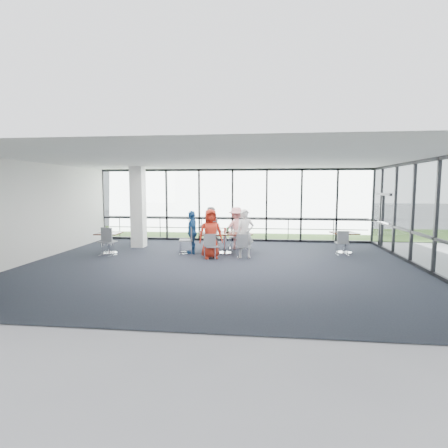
# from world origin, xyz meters

# --- Properties ---
(floor) EXTENTS (12.00, 10.00, 0.02)m
(floor) POSITION_xyz_m (0.00, 0.00, -0.01)
(floor) COLOR #20222F
(floor) RESTS_ON ground
(ceiling) EXTENTS (12.00, 10.00, 0.04)m
(ceiling) POSITION_xyz_m (0.00, 0.00, 3.20)
(ceiling) COLOR white
(ceiling) RESTS_ON ground
(wall_left) EXTENTS (0.10, 10.00, 3.20)m
(wall_left) POSITION_xyz_m (-6.00, 0.00, 1.60)
(wall_left) COLOR silver
(wall_left) RESTS_ON ground
(wall_front) EXTENTS (12.00, 0.10, 3.20)m
(wall_front) POSITION_xyz_m (0.00, -5.00, 1.60)
(wall_front) COLOR silver
(wall_front) RESTS_ON ground
(curtain_wall_back) EXTENTS (12.00, 0.10, 3.20)m
(curtain_wall_back) POSITION_xyz_m (0.00, 5.00, 1.60)
(curtain_wall_back) COLOR white
(curtain_wall_back) RESTS_ON ground
(curtain_wall_right) EXTENTS (0.10, 10.00, 3.20)m
(curtain_wall_right) POSITION_xyz_m (6.00, 0.00, 1.60)
(curtain_wall_right) COLOR white
(curtain_wall_right) RESTS_ON ground
(exit_door) EXTENTS (0.12, 1.60, 2.10)m
(exit_door) POSITION_xyz_m (6.00, 3.75, 1.05)
(exit_door) COLOR black
(exit_door) RESTS_ON ground
(structural_column) EXTENTS (0.50, 0.50, 3.20)m
(structural_column) POSITION_xyz_m (-3.60, 3.00, 1.60)
(structural_column) COLOR white
(structural_column) RESTS_ON ground
(apron) EXTENTS (80.00, 70.00, 0.02)m
(apron) POSITION_xyz_m (0.00, 10.00, -0.02)
(apron) COLOR gray
(apron) RESTS_ON ground
(grass_strip) EXTENTS (80.00, 5.00, 0.01)m
(grass_strip) POSITION_xyz_m (0.00, 8.00, 0.01)
(grass_strip) COLOR #3B6325
(grass_strip) RESTS_ON ground
(hangar_main) EXTENTS (24.00, 10.00, 6.00)m
(hangar_main) POSITION_xyz_m (4.00, 32.00, 3.00)
(hangar_main) COLOR white
(hangar_main) RESTS_ON ground
(hangar_aux) EXTENTS (10.00, 6.00, 4.00)m
(hangar_aux) POSITION_xyz_m (-18.00, 28.00, 2.00)
(hangar_aux) COLOR white
(hangar_aux) RESTS_ON ground
(guard_rail) EXTENTS (12.00, 0.06, 0.06)m
(guard_rail) POSITION_xyz_m (0.00, 5.60, 0.50)
(guard_rail) COLOR #2D2D33
(guard_rail) RESTS_ON ground
(main_table) EXTENTS (2.04, 1.39, 0.75)m
(main_table) POSITION_xyz_m (-0.01, 2.03, 0.62)
(main_table) COLOR #36140E
(main_table) RESTS_ON ground
(side_table_left) EXTENTS (0.82, 0.82, 0.75)m
(side_table_left) POSITION_xyz_m (-4.18, 1.52, 0.62)
(side_table_left) COLOR #36140E
(side_table_left) RESTS_ON ground
(side_table_right) EXTENTS (1.00, 1.00, 0.75)m
(side_table_right) POSITION_xyz_m (4.32, 2.59, 0.62)
(side_table_right) COLOR #36140E
(side_table_right) RESTS_ON ground
(diner_near_left) EXTENTS (0.94, 0.76, 1.66)m
(diner_near_left) POSITION_xyz_m (-0.39, 1.08, 0.83)
(diner_near_left) COLOR red
(diner_near_left) RESTS_ON ground
(diner_near_right) EXTENTS (0.69, 0.58, 1.65)m
(diner_near_right) POSITION_xyz_m (0.76, 1.32, 0.83)
(diner_near_right) COLOR white
(diner_near_right) RESTS_ON ground
(diner_far_left) EXTENTS (0.92, 0.73, 1.65)m
(diner_far_left) POSITION_xyz_m (-0.65, 2.64, 0.82)
(diner_far_left) COLOR slate
(diner_far_left) RESTS_ON ground
(diner_far_right) EXTENTS (1.17, 0.86, 1.63)m
(diner_far_right) POSITION_xyz_m (0.34, 2.99, 0.81)
(diner_far_right) COLOR pink
(diner_far_right) RESTS_ON ground
(diner_end) EXTENTS (0.75, 1.02, 1.56)m
(diner_end) POSITION_xyz_m (-1.18, 1.84, 0.78)
(diner_end) COLOR #1E4E8C
(diner_end) RESTS_ON ground
(chair_main_nl) EXTENTS (0.49, 0.49, 0.84)m
(chair_main_nl) POSITION_xyz_m (-0.33, 0.98, 0.42)
(chair_main_nl) COLOR gray
(chair_main_nl) RESTS_ON ground
(chair_main_nr) EXTENTS (0.43, 0.43, 0.82)m
(chair_main_nr) POSITION_xyz_m (0.70, 1.19, 0.41)
(chair_main_nr) COLOR gray
(chair_main_nr) RESTS_ON ground
(chair_main_fl) EXTENTS (0.48, 0.48, 0.84)m
(chair_main_fl) POSITION_xyz_m (-0.58, 2.94, 0.42)
(chair_main_fl) COLOR gray
(chair_main_fl) RESTS_ON ground
(chair_main_fr) EXTENTS (0.49, 0.49, 0.92)m
(chair_main_fr) POSITION_xyz_m (0.28, 3.02, 0.46)
(chair_main_fr) COLOR gray
(chair_main_fr) RESTS_ON ground
(chair_main_end) EXTENTS (0.55, 0.55, 0.98)m
(chair_main_end) POSITION_xyz_m (-1.39, 1.80, 0.49)
(chair_main_end) COLOR gray
(chair_main_end) RESTS_ON ground
(chair_spare_la) EXTENTS (0.60, 0.60, 0.99)m
(chair_spare_la) POSITION_xyz_m (-4.02, 1.09, 0.50)
(chair_spare_la) COLOR gray
(chair_spare_la) RESTS_ON ground
(chair_spare_lb) EXTENTS (0.41, 0.41, 0.80)m
(chair_spare_lb) POSITION_xyz_m (-3.84, 3.59, 0.40)
(chair_spare_lb) COLOR gray
(chair_spare_lb) RESTS_ON ground
(chair_spare_r) EXTENTS (0.45, 0.45, 0.86)m
(chair_spare_r) POSITION_xyz_m (4.15, 2.19, 0.43)
(chair_spare_r) COLOR gray
(chair_spare_r) RESTS_ON ground
(plate_nl) EXTENTS (0.26, 0.26, 0.01)m
(plate_nl) POSITION_xyz_m (-0.38, 1.56, 0.76)
(plate_nl) COLOR white
(plate_nl) RESTS_ON main_table
(plate_nr) EXTENTS (0.27, 0.27, 0.01)m
(plate_nr) POSITION_xyz_m (0.66, 1.86, 0.76)
(plate_nr) COLOR white
(plate_nr) RESTS_ON main_table
(plate_fl) EXTENTS (0.24, 0.24, 0.01)m
(plate_fl) POSITION_xyz_m (-0.49, 2.23, 0.76)
(plate_fl) COLOR white
(plate_fl) RESTS_ON main_table
(plate_fr) EXTENTS (0.26, 0.26, 0.01)m
(plate_fr) POSITION_xyz_m (0.43, 2.46, 0.76)
(plate_fr) COLOR white
(plate_fr) RESTS_ON main_table
(plate_end) EXTENTS (0.24, 0.24, 0.01)m
(plate_end) POSITION_xyz_m (-0.79, 1.86, 0.76)
(plate_end) COLOR white
(plate_end) RESTS_ON main_table
(tumbler_a) EXTENTS (0.07, 0.07, 0.15)m
(tumbler_a) POSITION_xyz_m (-0.15, 1.79, 0.82)
(tumbler_a) COLOR white
(tumbler_a) RESTS_ON main_table
(tumbler_b) EXTENTS (0.07, 0.07, 0.15)m
(tumbler_b) POSITION_xyz_m (0.32, 1.87, 0.82)
(tumbler_b) COLOR white
(tumbler_b) RESTS_ON main_table
(tumbler_c) EXTENTS (0.07, 0.07, 0.13)m
(tumbler_c) POSITION_xyz_m (-0.02, 2.25, 0.82)
(tumbler_c) COLOR white
(tumbler_c) RESTS_ON main_table
(tumbler_d) EXTENTS (0.07, 0.07, 0.15)m
(tumbler_d) POSITION_xyz_m (-0.65, 1.76, 0.82)
(tumbler_d) COLOR white
(tumbler_d) RESTS_ON main_table
(menu_a) EXTENTS (0.29, 0.22, 0.00)m
(menu_a) POSITION_xyz_m (-0.06, 1.59, 0.75)
(menu_a) COLOR beige
(menu_a) RESTS_ON main_table
(menu_b) EXTENTS (0.33, 0.26, 0.00)m
(menu_b) POSITION_xyz_m (0.88, 1.93, 0.75)
(menu_b) COLOR beige
(menu_b) RESTS_ON main_table
(menu_c) EXTENTS (0.33, 0.28, 0.00)m
(menu_c) POSITION_xyz_m (0.07, 2.40, 0.75)
(menu_c) COLOR beige
(menu_c) RESTS_ON main_table
(condiment_caddy) EXTENTS (0.10, 0.07, 0.04)m
(condiment_caddy) POSITION_xyz_m (0.07, 2.04, 0.77)
(condiment_caddy) COLOR black
(condiment_caddy) RESTS_ON main_table
(ketchup_bottle) EXTENTS (0.06, 0.06, 0.18)m
(ketchup_bottle) POSITION_xyz_m (-0.02, 2.11, 0.84)
(ketchup_bottle) COLOR #AB1E12
(ketchup_bottle) RESTS_ON main_table
(green_bottle) EXTENTS (0.05, 0.05, 0.20)m
(green_bottle) POSITION_xyz_m (0.09, 2.12, 0.85)
(green_bottle) COLOR #167B37
(green_bottle) RESTS_ON main_table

